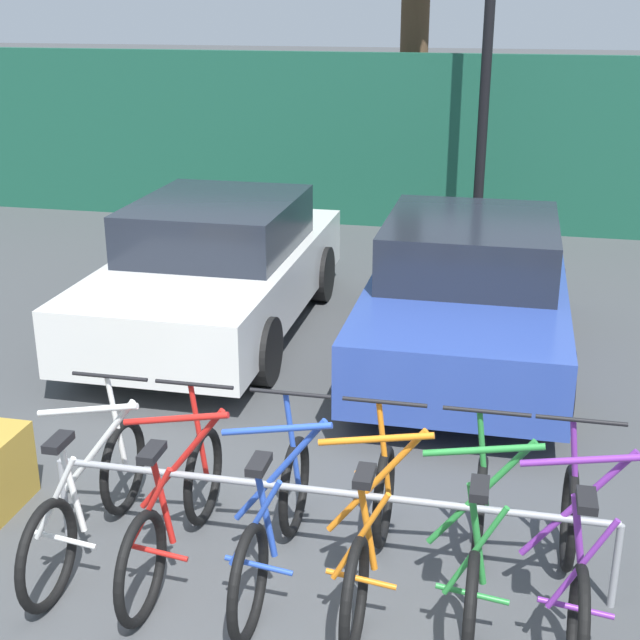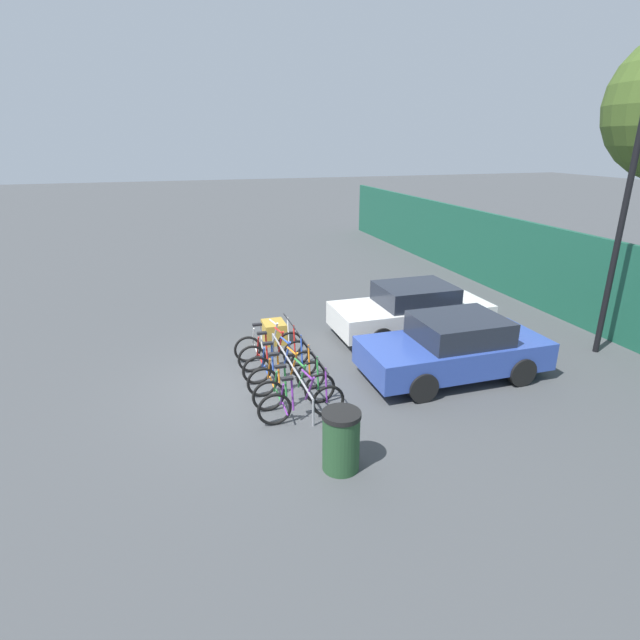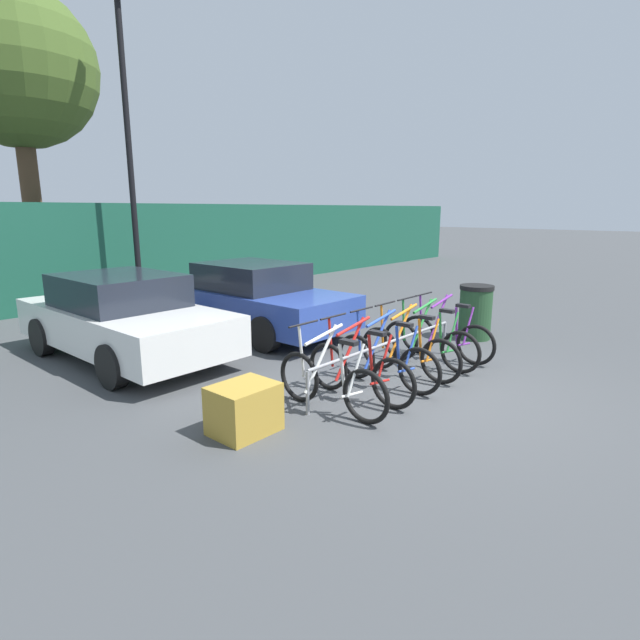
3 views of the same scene
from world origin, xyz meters
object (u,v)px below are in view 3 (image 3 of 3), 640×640
at_px(bicycle_blue, 386,360).
at_px(bicycle_red, 359,371).
at_px(car_blue, 255,298).
at_px(trash_bin, 475,312).
at_px(bicycle_orange, 409,351).
at_px(car_white, 123,317).
at_px(tree_behind_hoarding, 16,69).
at_px(bike_rack, 388,347).
at_px(bicycle_green, 429,343).
at_px(lamp_post, 128,141).
at_px(bicycle_purple, 446,337).
at_px(bicycle_white, 331,382).
at_px(cargo_crate, 244,409).

bearing_deg(bicycle_blue, bicycle_red, 176.76).
xyz_separation_m(car_blue, trash_bin, (2.43, -3.54, -0.17)).
xyz_separation_m(bicycle_blue, bicycle_orange, (0.59, 0.00, 0.00)).
bearing_deg(car_white, tree_behind_hoarding, 79.83).
bearing_deg(bike_rack, car_blue, 79.95).
relative_size(bike_rack, bicycle_orange, 2.05).
height_order(bicycle_green, lamp_post, lamp_post).
xyz_separation_m(bicycle_purple, car_blue, (-0.84, 3.76, 0.31)).
relative_size(bicycle_white, bicycle_blue, 1.00).
bearing_deg(bicycle_green, cargo_crate, 173.87).
distance_m(bicycle_orange, lamp_post, 8.76).
bearing_deg(bicycle_orange, car_blue, 84.78).
relative_size(bicycle_green, tree_behind_hoarding, 0.22).
relative_size(bicycle_purple, cargo_crate, 2.44).
distance_m(bicycle_red, bicycle_purple, 2.38).
xyz_separation_m(bike_rack, car_white, (-1.98, 3.89, 0.21)).
xyz_separation_m(bicycle_red, trash_bin, (3.97, 0.21, 0.14)).
bearing_deg(bicycle_blue, cargo_crate, 168.00).
xyz_separation_m(bicycle_green, car_white, (-2.91, 4.04, 0.31)).
xyz_separation_m(car_white, trash_bin, (5.05, -3.83, -0.17)).
relative_size(bicycle_blue, tree_behind_hoarding, 0.22).
distance_m(bicycle_purple, lamp_post, 8.81).
bearing_deg(cargo_crate, tree_behind_hoarding, 80.30).
bearing_deg(tree_behind_hoarding, trash_bin, -70.01).
height_order(car_white, lamp_post, lamp_post).
bearing_deg(car_blue, trash_bin, -55.53).
bearing_deg(bicycle_white, tree_behind_hoarding, 87.01).
bearing_deg(cargo_crate, car_blue, 46.89).
height_order(bicycle_orange, bicycle_green, same).
bearing_deg(bicycle_green, trash_bin, 5.32).
relative_size(bicycle_orange, lamp_post, 0.23).
xyz_separation_m(bike_rack, cargo_crate, (-2.55, 0.20, -0.21)).
bearing_deg(bicycle_blue, car_blue, 73.16).
height_order(bicycle_red, tree_behind_hoarding, tree_behind_hoarding).
bearing_deg(trash_bin, lamp_post, 108.19).
xyz_separation_m(bicycle_white, bicycle_purple, (2.96, 0.00, 0.00)).
distance_m(bicycle_blue, bicycle_purple, 1.75).
bearing_deg(tree_behind_hoarding, cargo_crate, -99.70).
height_order(bicycle_red, car_white, car_white).
bearing_deg(bicycle_white, cargo_crate, 162.59).
distance_m(car_blue, tree_behind_hoarding, 8.80).
height_order(bicycle_white, cargo_crate, bicycle_white).
height_order(cargo_crate, tree_behind_hoarding, tree_behind_hoarding).
bearing_deg(cargo_crate, bicycle_purple, -4.99).
height_order(bicycle_blue, car_white, car_white).
bearing_deg(lamp_post, bicycle_blue, -95.68).
distance_m(bike_rack, bicycle_red, 0.92).
xyz_separation_m(bicycle_white, bicycle_orange, (1.80, 0.00, 0.00)).
height_order(car_blue, cargo_crate, car_blue).
bearing_deg(tree_behind_hoarding, car_blue, -78.65).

